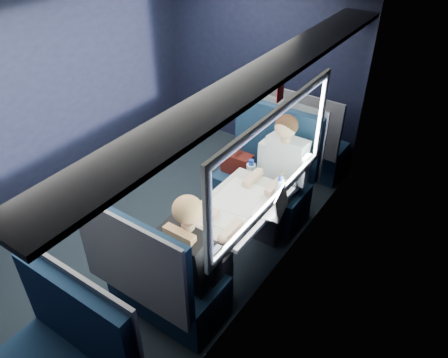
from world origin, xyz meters
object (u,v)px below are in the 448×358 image
Objects in this scene: seat_row_front at (303,144)px; cup at (286,185)px; seat_bay_near at (264,178)px; table at (236,209)px; woman at (194,254)px; man at (280,171)px; bottle_small at (279,189)px; laptop at (275,206)px; seat_bay_far at (159,280)px.

seat_row_front reaches higher than cup.
table is at bearing -77.39° from seat_bay_near.
woman reaches higher than table.
table is 1.82m from seat_row_front.
table is 12.09× the size of cup.
table is at bearing -121.40° from cup.
man is (0.07, 0.70, 0.06)m from table.
bottle_small is (0.46, -1.52, 0.44)m from seat_row_front.
bottle_small is (-0.06, 0.20, 0.04)m from laptop.
seat_bay_far is 5.31× the size of bottle_small.
woman reaches higher than bottle_small.
seat_bay_near is at bearing 146.94° from man.
man is at bearing 84.48° from table.
seat_bay_far is at bearing -146.18° from woman.
table is 0.79× the size of seat_bay_far.
seat_row_front is at bearing 106.92° from bottle_small.
table is 0.44m from bottle_small.
seat_bay_near is 0.73m from cup.
seat_bay_near is at bearing 90.39° from seat_bay_far.
laptop is at bearing -72.97° from seat_row_front.
man is (0.25, -1.10, 0.31)m from seat_row_front.
seat_bay_near is (-0.19, 0.87, -0.24)m from table.
cup is (0.20, -0.26, 0.06)m from man.
woman is at bearing -84.55° from table.
seat_bay_far is 0.95× the size of man.
woman is (0.26, -1.58, 0.31)m from seat_bay_near.
seat_row_front is (0.00, 2.67, -0.00)m from seat_bay_far.
cup is at bearing 101.63° from laptop.
woman reaches higher than laptop.
seat_bay_far is 3.57× the size of laptop.
table is at bearing -95.52° from man.
seat_bay_far is 15.24× the size of cup.
bottle_small is at bearing -63.21° from man.
cup is at bearing 80.06° from woman.
cup is (0.45, 1.31, 0.37)m from seat_bay_far.
laptop is 1.49× the size of bottle_small.
seat_bay_near is 5.31× the size of bottle_small.
man reaches higher than laptop.
woman is (0.07, -0.71, 0.06)m from table.
man reaches higher than cup.
seat_bay_near is 1.09× the size of seat_row_front.
seat_row_front is (0.01, 0.93, -0.01)m from seat_bay_near.
bottle_small is (0.28, 0.28, 0.18)m from table.
bottle_small reaches higher than table.
laptop is 0.21m from bottle_small.
man reaches higher than table.
bottle_small is (0.21, 0.99, 0.12)m from woman.
woman reaches higher than seat_row_front.
man is 15.99× the size of cup.
seat_row_front is at bearing 89.26° from seat_bay_near.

